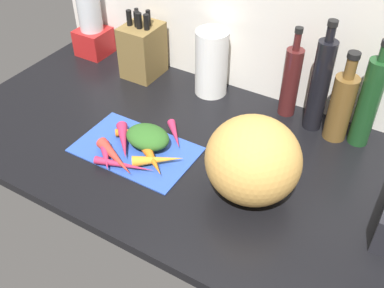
# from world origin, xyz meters

# --- Properties ---
(ground_plane) EXTENTS (1.70, 0.80, 0.03)m
(ground_plane) POSITION_xyz_m (0.00, 0.00, -0.01)
(ground_plane) COLOR black
(wall_back) EXTENTS (1.70, 0.03, 0.60)m
(wall_back) POSITION_xyz_m (0.00, 0.39, 0.30)
(wall_back) COLOR silver
(wall_back) RESTS_ON ground_plane
(cutting_board) EXTENTS (0.36, 0.23, 0.01)m
(cutting_board) POSITION_xyz_m (-0.20, -0.10, 0.00)
(cutting_board) COLOR #2D51B7
(cutting_board) RESTS_ON ground_plane
(carrot_0) EXTENTS (0.13, 0.14, 0.04)m
(carrot_0) POSITION_xyz_m (-0.24, -0.11, 0.03)
(carrot_0) COLOR #B2264C
(carrot_0) RESTS_ON cutting_board
(carrot_1) EXTENTS (0.17, 0.10, 0.04)m
(carrot_1) POSITION_xyz_m (-0.21, -0.18, 0.03)
(carrot_1) COLOR red
(carrot_1) RESTS_ON cutting_board
(carrot_2) EXTENTS (0.10, 0.11, 0.03)m
(carrot_2) POSITION_xyz_m (-0.24, -0.19, 0.02)
(carrot_2) COLOR #B2264C
(carrot_2) RESTS_ON cutting_board
(carrot_3) EXTENTS (0.14, 0.11, 0.03)m
(carrot_3) POSITION_xyz_m (-0.10, -0.13, 0.02)
(carrot_3) COLOR orange
(carrot_3) RESTS_ON cutting_board
(carrot_4) EXTENTS (0.11, 0.09, 0.02)m
(carrot_4) POSITION_xyz_m (-0.24, -0.05, 0.02)
(carrot_4) COLOR orange
(carrot_4) RESTS_ON cutting_board
(carrot_5) EXTENTS (0.13, 0.11, 0.04)m
(carrot_5) POSITION_xyz_m (-0.11, -0.14, 0.03)
(carrot_5) COLOR orange
(carrot_5) RESTS_ON cutting_board
(carrot_6) EXTENTS (0.18, 0.07, 0.02)m
(carrot_6) POSITION_xyz_m (-0.18, -0.19, 0.02)
(carrot_6) COLOR #B2264C
(carrot_6) RESTS_ON cutting_board
(carrot_7) EXTENTS (0.11, 0.11, 0.03)m
(carrot_7) POSITION_xyz_m (-0.12, -0.00, 0.02)
(carrot_7) COLOR #B2264C
(carrot_7) RESTS_ON cutting_board
(carrot_greens_pile) EXTENTS (0.14, 0.11, 0.06)m
(carrot_greens_pile) POSITION_xyz_m (-0.18, -0.07, 0.04)
(carrot_greens_pile) COLOR #2D6023
(carrot_greens_pile) RESTS_ON cutting_board
(winter_squash) EXTENTS (0.25, 0.24, 0.23)m
(winter_squash) POSITION_xyz_m (0.17, -0.09, 0.12)
(winter_squash) COLOR gold
(winter_squash) RESTS_ON ground_plane
(knife_block) EXTENTS (0.12, 0.14, 0.25)m
(knife_block) POSITION_xyz_m (-0.44, 0.27, 0.10)
(knife_block) COLOR brown
(knife_block) RESTS_ON ground_plane
(blender_appliance) EXTENTS (0.12, 0.12, 0.29)m
(blender_appliance) POSITION_xyz_m (-0.70, 0.30, 0.13)
(blender_appliance) COLOR red
(blender_appliance) RESTS_ON ground_plane
(paper_towel_roll) EXTENTS (0.11, 0.11, 0.23)m
(paper_towel_roll) POSITION_xyz_m (-0.16, 0.30, 0.12)
(paper_towel_roll) COLOR white
(paper_towel_roll) RESTS_ON ground_plane
(bottle_0) EXTENTS (0.06, 0.06, 0.31)m
(bottle_0) POSITION_xyz_m (0.12, 0.31, 0.12)
(bottle_0) COLOR #471919
(bottle_0) RESTS_ON ground_plane
(bottle_1) EXTENTS (0.06, 0.06, 0.36)m
(bottle_1) POSITION_xyz_m (0.22, 0.29, 0.16)
(bottle_1) COLOR black
(bottle_1) RESTS_ON ground_plane
(bottle_2) EXTENTS (0.07, 0.07, 0.29)m
(bottle_2) POSITION_xyz_m (0.29, 0.27, 0.12)
(bottle_2) COLOR brown
(bottle_2) RESTS_ON ground_plane
(bottle_3) EXTENTS (0.06, 0.06, 0.34)m
(bottle_3) POSITION_xyz_m (0.36, 0.28, 0.15)
(bottle_3) COLOR #19421E
(bottle_3) RESTS_ON ground_plane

